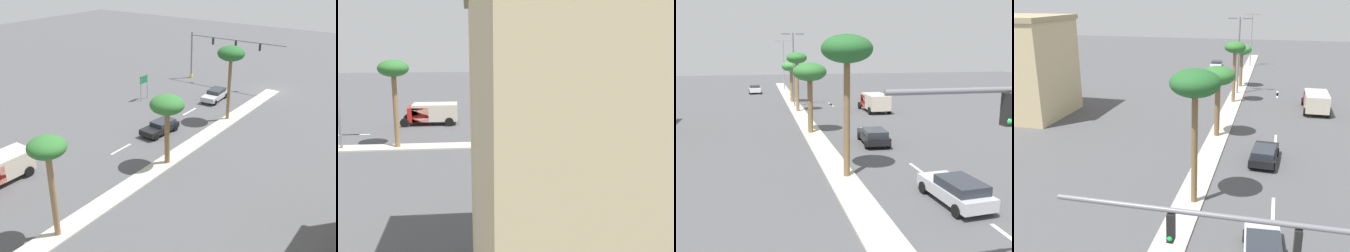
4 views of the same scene
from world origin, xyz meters
TOP-DOWN VIEW (x-y plane):
  - ground_plane at (0.00, 30.27)m, footprint 160.00×160.00m
  - median_curb at (0.00, 38.92)m, footprint 1.80×77.84m
  - lane_stripe_far at (5.12, 4.00)m, footprint 0.20×2.80m
  - lane_stripe_trailing at (5.12, 13.13)m, footprint 0.20×2.80m
  - lane_stripe_center at (5.12, 20.47)m, footprint 0.20×2.80m
  - lane_stripe_inboard at (5.12, 25.44)m, footprint 0.20×2.80m
  - lane_stripe_left at (5.12, 42.48)m, footprint 0.20×2.80m
  - lane_stripe_front at (5.12, 43.47)m, footprint 0.20×2.80m
  - palm_tree_center at (0.32, 12.76)m, footprint 2.94×2.94m
  - palm_tree_outboard at (-0.14, 25.19)m, footprint 3.00×3.00m
  - palm_tree_right at (-0.03, 37.63)m, footprint 2.46×2.46m
  - palm_tree_trailing at (0.01, 46.27)m, footprint 2.70×2.70m
  - street_lamp_left at (-0.01, 42.12)m, footprint 2.90×0.24m
  - street_lamp_far at (0.10, 63.86)m, footprint 2.90×0.24m
  - sedan_black_left at (4.28, 20.15)m, footprint 2.25×4.48m
  - sedan_silver_mid at (4.69, 7.78)m, footprint 2.18×4.56m
  - sedan_white_front at (-5.34, 59.59)m, footprint 2.13×4.08m
  - box_truck at (9.23, 35.75)m, footprint 2.68×5.83m

SIDE VIEW (x-z plane):
  - ground_plane at x=0.00m, z-range 0.00..0.00m
  - lane_stripe_far at x=5.12m, z-range 0.00..0.01m
  - lane_stripe_trailing at x=5.12m, z-range 0.00..0.01m
  - lane_stripe_center at x=5.12m, z-range 0.00..0.01m
  - lane_stripe_inboard at x=5.12m, z-range 0.00..0.01m
  - lane_stripe_left at x=5.12m, z-range 0.00..0.01m
  - lane_stripe_front at x=5.12m, z-range 0.00..0.01m
  - median_curb at x=0.00m, z-range 0.00..0.12m
  - sedan_black_left at x=4.28m, z-range 0.06..1.36m
  - sedan_silver_mid at x=4.69m, z-range 0.05..1.42m
  - sedan_white_front at x=-5.34m, z-range 0.05..1.48m
  - box_truck at x=9.23m, z-range 0.16..2.36m
  - palm_tree_trailing at x=0.01m, z-range 2.06..7.89m
  - palm_tree_outboard at x=-0.14m, z-range 2.24..8.54m
  - street_lamp_far at x=0.10m, z-range 0.95..10.06m
  - street_lamp_left at x=-0.01m, z-range 0.96..10.51m
  - palm_tree_right at x=-0.03m, z-range 2.64..9.75m
  - palm_tree_center at x=0.32m, z-range 3.18..11.43m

